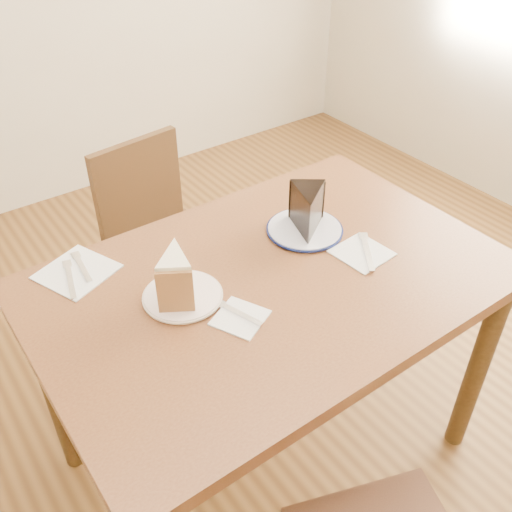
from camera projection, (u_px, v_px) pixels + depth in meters
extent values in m
plane|color=#4A2E13|center=(268.00, 448.00, 1.92)|extent=(4.00, 4.00, 0.00)
cube|color=#492714|center=(271.00, 282.00, 1.48)|extent=(1.20, 0.80, 0.04)
cylinder|color=black|center=(478.00, 368.00, 1.74)|extent=(0.06, 0.06, 0.71)
cylinder|color=black|center=(53.00, 389.00, 1.67)|extent=(0.06, 0.06, 0.71)
cylinder|color=black|center=(329.00, 258.00, 2.17)|extent=(0.06, 0.06, 0.71)
cube|color=#331E0F|center=(174.00, 256.00, 2.05)|extent=(0.45, 0.45, 0.04)
cylinder|color=#331E0F|center=(187.00, 264.00, 2.38)|extent=(0.04, 0.04, 0.42)
cylinder|color=#331E0F|center=(117.00, 302.00, 2.19)|extent=(0.04, 0.04, 0.42)
cylinder|color=#331E0F|center=(243.00, 304.00, 2.18)|extent=(0.04, 0.04, 0.42)
cylinder|color=#331E0F|center=(170.00, 350.00, 1.99)|extent=(0.04, 0.04, 0.42)
cube|color=#331E0F|center=(139.00, 188.00, 2.03)|extent=(0.35, 0.07, 0.37)
cylinder|color=white|center=(183.00, 296.00, 1.39)|extent=(0.19, 0.19, 0.01)
cylinder|color=silver|center=(305.00, 229.00, 1.62)|extent=(0.21, 0.21, 0.01)
cube|color=white|center=(240.00, 318.00, 1.34)|extent=(0.15, 0.15, 0.00)
cube|color=white|center=(362.00, 253.00, 1.54)|extent=(0.15, 0.15, 0.00)
cube|color=white|center=(77.00, 272.00, 1.47)|extent=(0.22, 0.22, 0.00)
cube|color=silver|center=(238.00, 313.00, 1.35)|extent=(0.06, 0.14, 0.00)
cube|color=silver|center=(367.00, 252.00, 1.54)|extent=(0.11, 0.15, 0.00)
cube|color=silver|center=(82.00, 267.00, 1.48)|extent=(0.03, 0.14, 0.00)
cube|color=silver|center=(70.00, 279.00, 1.44)|extent=(0.05, 0.16, 0.00)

